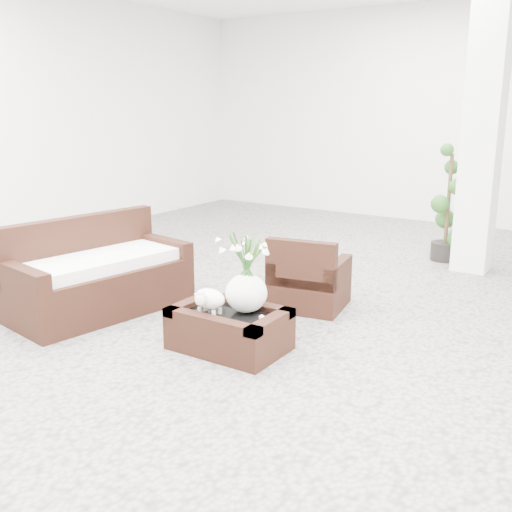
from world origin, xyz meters
The scene contains 9 objects.
ground centered at (0.00, 0.00, 0.00)m, with size 11.00×11.00×0.00m, color gray.
column centered at (1.20, 2.80, 1.75)m, with size 0.40×0.40×3.50m, color white.
coffee_table centered at (0.17, -0.76, 0.16)m, with size 0.90×0.60×0.31m, color black.
sheep_figurine centered at (0.05, -0.86, 0.42)m, with size 0.28×0.23×0.21m, color white.
planter_narcissus centered at (0.27, -0.66, 0.71)m, with size 0.44×0.44×0.80m, color white, non-canonical shape.
tealight centered at (0.47, -0.74, 0.33)m, with size 0.04×0.04×0.03m, color white.
armchair centered at (0.21, 0.53, 0.36)m, with size 0.68×0.65×0.72m, color black.
loveseat centered at (-1.39, -0.69, 0.45)m, with size 1.67×0.80×0.89m, color black.
topiary centered at (0.80, 3.07, 0.72)m, with size 0.38×0.38×1.44m, color #1F4516, non-canonical shape.
Camera 1 is at (2.87, -4.48, 1.97)m, focal length 42.27 mm.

